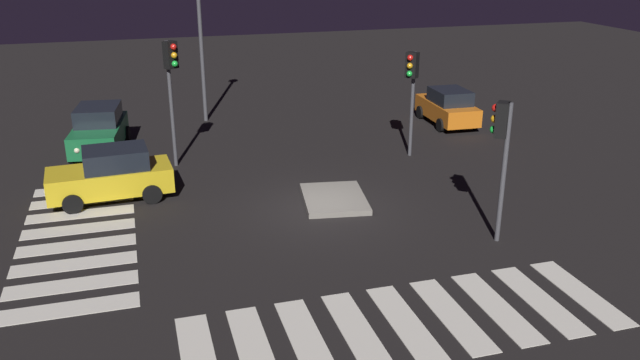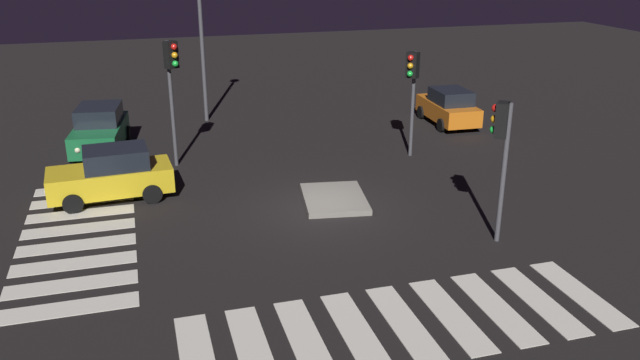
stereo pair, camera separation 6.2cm
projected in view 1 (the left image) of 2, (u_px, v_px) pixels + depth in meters
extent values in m
plane|color=black|center=(320.00, 209.00, 20.58)|extent=(80.00, 80.00, 0.00)
cube|color=gray|center=(334.00, 199.00, 21.19)|extent=(2.92, 2.37, 0.18)
cube|color=orange|center=(447.00, 110.00, 29.86)|extent=(3.84, 1.77, 0.77)
cube|color=black|center=(450.00, 96.00, 29.41)|extent=(1.99, 1.55, 0.63)
cylinder|color=black|center=(421.00, 112.00, 30.87)|extent=(0.62, 0.25, 0.61)
cylinder|color=black|center=(451.00, 110.00, 31.23)|extent=(0.62, 0.25, 0.61)
cylinder|color=black|center=(441.00, 125.00, 28.74)|extent=(0.62, 0.25, 0.61)
cylinder|color=black|center=(474.00, 123.00, 29.10)|extent=(0.62, 0.25, 0.61)
sphere|color=#F2EABF|center=(422.00, 101.00, 31.44)|extent=(0.20, 0.20, 0.20)
sphere|color=#F2EABF|center=(439.00, 100.00, 31.65)|extent=(0.20, 0.20, 0.20)
cube|color=gold|center=(110.00, 180.00, 21.18)|extent=(1.93, 4.01, 0.80)
cube|color=black|center=(115.00, 158.00, 21.00)|extent=(1.65, 2.10, 0.65)
cylinder|color=black|center=(73.00, 204.00, 20.19)|extent=(0.27, 0.64, 0.63)
cylinder|color=black|center=(72.00, 186.00, 21.64)|extent=(0.27, 0.64, 0.63)
cylinder|color=black|center=(152.00, 194.00, 20.97)|extent=(0.27, 0.64, 0.63)
cylinder|color=black|center=(147.00, 178.00, 22.42)|extent=(0.27, 0.64, 0.63)
sphere|color=#F2EABF|center=(47.00, 192.00, 20.16)|extent=(0.21, 0.21, 0.21)
sphere|color=#F2EABF|center=(48.00, 182.00, 20.97)|extent=(0.21, 0.21, 0.21)
cube|color=#196B38|center=(99.00, 135.00, 25.93)|extent=(4.32, 2.29, 0.84)
cube|color=black|center=(98.00, 114.00, 25.90)|extent=(2.30, 1.87, 0.68)
cylinder|color=black|center=(119.00, 152.00, 25.01)|extent=(0.69, 0.33, 0.66)
cylinder|color=black|center=(72.00, 154.00, 24.76)|extent=(0.69, 0.33, 0.66)
cylinder|color=black|center=(127.00, 134.00, 27.37)|extent=(0.69, 0.33, 0.66)
cylinder|color=black|center=(84.00, 136.00, 27.12)|extent=(0.69, 0.33, 0.66)
sphere|color=#F2EABF|center=(104.00, 149.00, 24.13)|extent=(0.22, 0.22, 0.22)
sphere|color=#F2EABF|center=(77.00, 150.00, 23.99)|extent=(0.22, 0.22, 0.22)
cylinder|color=#47474C|center=(171.00, 105.00, 23.76)|extent=(0.14, 0.14, 4.68)
cube|color=black|center=(170.00, 55.00, 23.00)|extent=(0.52, 0.54, 0.96)
sphere|color=red|center=(173.00, 47.00, 22.78)|extent=(0.22, 0.22, 0.22)
sphere|color=orange|center=(174.00, 55.00, 22.89)|extent=(0.22, 0.22, 0.22)
sphere|color=green|center=(175.00, 64.00, 22.99)|extent=(0.22, 0.22, 0.22)
cylinder|color=#47474C|center=(503.00, 174.00, 17.79)|extent=(0.14, 0.14, 4.01)
cube|color=black|center=(502.00, 120.00, 17.32)|extent=(0.54, 0.53, 0.96)
sphere|color=red|center=(496.00, 108.00, 17.29)|extent=(0.22, 0.22, 0.22)
sphere|color=orange|center=(495.00, 119.00, 17.40)|extent=(0.22, 0.22, 0.22)
sphere|color=green|center=(494.00, 130.00, 17.50)|extent=(0.22, 0.22, 0.22)
cylinder|color=#47474C|center=(412.00, 105.00, 25.02)|extent=(0.14, 0.14, 4.10)
cube|color=black|center=(412.00, 65.00, 24.33)|extent=(0.54, 0.53, 0.96)
sphere|color=red|center=(410.00, 58.00, 24.06)|extent=(0.22, 0.22, 0.22)
sphere|color=orange|center=(410.00, 66.00, 24.17)|extent=(0.22, 0.22, 0.22)
sphere|color=green|center=(409.00, 74.00, 24.27)|extent=(0.22, 0.22, 0.22)
cylinder|color=#47474C|center=(201.00, 47.00, 29.42)|extent=(0.18, 0.18, 6.91)
cube|color=silver|center=(84.00, 189.00, 22.27)|extent=(0.70, 3.20, 0.02)
cube|color=silver|center=(83.00, 201.00, 21.24)|extent=(0.70, 3.20, 0.02)
cube|color=silver|center=(81.00, 214.00, 20.20)|extent=(0.70, 3.20, 0.02)
cube|color=silver|center=(79.00, 229.00, 19.17)|extent=(0.70, 3.20, 0.02)
cube|color=silver|center=(77.00, 246.00, 18.14)|extent=(0.70, 3.20, 0.02)
cube|color=silver|center=(74.00, 264.00, 17.10)|extent=(0.70, 3.20, 0.02)
cube|color=silver|center=(72.00, 285.00, 16.07)|extent=(0.70, 3.20, 0.02)
cube|color=silver|center=(69.00, 309.00, 15.04)|extent=(0.70, 3.20, 0.02)
cube|color=silver|center=(198.00, 358.00, 13.29)|extent=(3.20, 0.70, 0.02)
cube|color=silver|center=(253.00, 348.00, 13.59)|extent=(3.20, 0.70, 0.02)
cube|color=silver|center=(306.00, 339.00, 13.90)|extent=(3.20, 0.70, 0.02)
cube|color=silver|center=(357.00, 331.00, 14.20)|extent=(3.20, 0.70, 0.02)
cube|color=silver|center=(405.00, 323.00, 14.51)|extent=(3.20, 0.70, 0.02)
cube|color=silver|center=(452.00, 315.00, 14.81)|extent=(3.20, 0.70, 0.02)
cube|color=silver|center=(496.00, 307.00, 15.11)|extent=(3.20, 0.70, 0.02)
cube|color=silver|center=(539.00, 300.00, 15.42)|extent=(3.20, 0.70, 0.02)
cube|color=silver|center=(580.00, 293.00, 15.72)|extent=(3.20, 0.70, 0.02)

